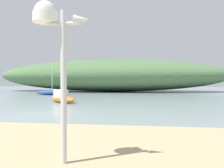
{
  "coord_description": "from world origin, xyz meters",
  "views": [
    {
      "loc": [
        5.7,
        -12.29,
        1.83
      ],
      "look_at": [
        3.19,
        5.18,
        1.57
      ],
      "focal_mm": 39.28,
      "sensor_mm": 36.0,
      "label": 1
    }
  ],
  "objects": [
    {
      "name": "ground_plane",
      "position": [
        0.0,
        0.0,
        0.0
      ],
      "size": [
        120.0,
        120.0,
        0.0
      ],
      "primitive_type": "plane",
      "color": "gray"
    },
    {
      "name": "motorboat_west_reach",
      "position": [
        -1.21,
        7.03,
        0.4
      ],
      "size": [
        3.08,
        2.69,
        1.07
      ],
      "color": "orange",
      "rests_on": "ground"
    },
    {
      "name": "distant_hill",
      "position": [
        -0.31,
        28.18,
        2.65
      ],
      "size": [
        38.55,
        12.4,
        5.29
      ],
      "primitive_type": "ellipsoid",
      "color": "#517547",
      "rests_on": "ground"
    },
    {
      "name": "mast_structure",
      "position": [
        3.85,
        -7.69,
        2.81
      ],
      "size": [
        1.13,
        0.5,
        3.19
      ],
      "color": "silver",
      "rests_on": "beach_sand"
    },
    {
      "name": "sailboat_near_shore",
      "position": [
        -6.17,
        17.17,
        0.32
      ],
      "size": [
        4.1,
        2.15,
        4.06
      ],
      "color": "#2D4C9E",
      "rests_on": "ground"
    }
  ]
}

